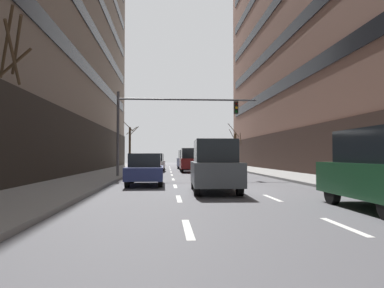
# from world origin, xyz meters

# --- Properties ---
(ground_plane) EXTENTS (120.00, 120.00, 0.00)m
(ground_plane) POSITION_xyz_m (0.00, 0.00, 0.00)
(ground_plane) COLOR #515156
(sidewalk_left) EXTENTS (3.62, 80.00, 0.14)m
(sidewalk_left) POSITION_xyz_m (-6.64, 0.00, 0.07)
(sidewalk_left) COLOR gray
(sidewalk_left) RESTS_ON ground
(sidewalk_right) EXTENTS (3.62, 80.00, 0.14)m
(sidewalk_right) POSITION_xyz_m (6.64, 0.00, 0.07)
(sidewalk_right) COLOR gray
(sidewalk_right) RESTS_ON ground
(lane_stripe_l1_s2) EXTENTS (0.16, 2.00, 0.01)m
(lane_stripe_l1_s2) POSITION_xyz_m (-1.61, -8.00, 0.00)
(lane_stripe_l1_s2) COLOR silver
(lane_stripe_l1_s2) RESTS_ON ground
(lane_stripe_l1_s3) EXTENTS (0.16, 2.00, 0.01)m
(lane_stripe_l1_s3) POSITION_xyz_m (-1.61, -3.00, 0.00)
(lane_stripe_l1_s3) COLOR silver
(lane_stripe_l1_s3) RESTS_ON ground
(lane_stripe_l1_s4) EXTENTS (0.16, 2.00, 0.01)m
(lane_stripe_l1_s4) POSITION_xyz_m (-1.61, 2.00, 0.00)
(lane_stripe_l1_s4) COLOR silver
(lane_stripe_l1_s4) RESTS_ON ground
(lane_stripe_l1_s5) EXTENTS (0.16, 2.00, 0.01)m
(lane_stripe_l1_s5) POSITION_xyz_m (-1.61, 7.00, 0.00)
(lane_stripe_l1_s5) COLOR silver
(lane_stripe_l1_s5) RESTS_ON ground
(lane_stripe_l1_s6) EXTENTS (0.16, 2.00, 0.01)m
(lane_stripe_l1_s6) POSITION_xyz_m (-1.61, 12.00, 0.00)
(lane_stripe_l1_s6) COLOR silver
(lane_stripe_l1_s6) RESTS_ON ground
(lane_stripe_l1_s7) EXTENTS (0.16, 2.00, 0.01)m
(lane_stripe_l1_s7) POSITION_xyz_m (-1.61, 17.00, 0.00)
(lane_stripe_l1_s7) COLOR silver
(lane_stripe_l1_s7) RESTS_ON ground
(lane_stripe_l1_s8) EXTENTS (0.16, 2.00, 0.01)m
(lane_stripe_l1_s8) POSITION_xyz_m (-1.61, 22.00, 0.00)
(lane_stripe_l1_s8) COLOR silver
(lane_stripe_l1_s8) RESTS_ON ground
(lane_stripe_l1_s9) EXTENTS (0.16, 2.00, 0.01)m
(lane_stripe_l1_s9) POSITION_xyz_m (-1.61, 27.00, 0.00)
(lane_stripe_l1_s9) COLOR silver
(lane_stripe_l1_s9) RESTS_ON ground
(lane_stripe_l1_s10) EXTENTS (0.16, 2.00, 0.01)m
(lane_stripe_l1_s10) POSITION_xyz_m (-1.61, 32.00, 0.00)
(lane_stripe_l1_s10) COLOR silver
(lane_stripe_l1_s10) RESTS_ON ground
(lane_stripe_l2_s2) EXTENTS (0.16, 2.00, 0.01)m
(lane_stripe_l2_s2) POSITION_xyz_m (1.61, -8.00, 0.00)
(lane_stripe_l2_s2) COLOR silver
(lane_stripe_l2_s2) RESTS_ON ground
(lane_stripe_l2_s3) EXTENTS (0.16, 2.00, 0.01)m
(lane_stripe_l2_s3) POSITION_xyz_m (1.61, -3.00, 0.00)
(lane_stripe_l2_s3) COLOR silver
(lane_stripe_l2_s3) RESTS_ON ground
(lane_stripe_l2_s4) EXTENTS (0.16, 2.00, 0.01)m
(lane_stripe_l2_s4) POSITION_xyz_m (1.61, 2.00, 0.00)
(lane_stripe_l2_s4) COLOR silver
(lane_stripe_l2_s4) RESTS_ON ground
(lane_stripe_l2_s5) EXTENTS (0.16, 2.00, 0.01)m
(lane_stripe_l2_s5) POSITION_xyz_m (1.61, 7.00, 0.00)
(lane_stripe_l2_s5) COLOR silver
(lane_stripe_l2_s5) RESTS_ON ground
(lane_stripe_l2_s6) EXTENTS (0.16, 2.00, 0.01)m
(lane_stripe_l2_s6) POSITION_xyz_m (1.61, 12.00, 0.00)
(lane_stripe_l2_s6) COLOR silver
(lane_stripe_l2_s6) RESTS_ON ground
(lane_stripe_l2_s7) EXTENTS (0.16, 2.00, 0.01)m
(lane_stripe_l2_s7) POSITION_xyz_m (1.61, 17.00, 0.00)
(lane_stripe_l2_s7) COLOR silver
(lane_stripe_l2_s7) RESTS_ON ground
(lane_stripe_l2_s8) EXTENTS (0.16, 2.00, 0.01)m
(lane_stripe_l2_s8) POSITION_xyz_m (1.61, 22.00, 0.00)
(lane_stripe_l2_s8) COLOR silver
(lane_stripe_l2_s8) RESTS_ON ground
(lane_stripe_l2_s9) EXTENTS (0.16, 2.00, 0.01)m
(lane_stripe_l2_s9) POSITION_xyz_m (1.61, 27.00, 0.00)
(lane_stripe_l2_s9) COLOR silver
(lane_stripe_l2_s9) RESTS_ON ground
(lane_stripe_l2_s10) EXTENTS (0.16, 2.00, 0.01)m
(lane_stripe_l2_s10) POSITION_xyz_m (1.61, 32.00, 0.00)
(lane_stripe_l2_s10) COLOR silver
(lane_stripe_l2_s10) RESTS_ON ground
(car_driving_0) EXTENTS (1.77, 4.18, 1.56)m
(car_driving_0) POSITION_xyz_m (-3.07, 2.67, 0.77)
(car_driving_0) COLOR black
(car_driving_0) RESTS_ON ground
(car_driving_1) EXTENTS (1.97, 4.39, 2.09)m
(car_driving_1) POSITION_xyz_m (-0.10, -0.88, 1.04)
(car_driving_1) COLOR black
(car_driving_1) RESTS_ON ground
(car_driving_2) EXTENTS (1.96, 4.29, 2.04)m
(car_driving_2) POSITION_xyz_m (0.12, 22.73, 1.02)
(car_driving_2) COLOR black
(car_driving_2) RESTS_ON ground
(car_driving_3) EXTENTS (2.03, 4.51, 1.67)m
(car_driving_3) POSITION_xyz_m (-3.15, 17.82, 0.82)
(car_driving_3) COLOR black
(car_driving_3) RESTS_ON ground
(car_driving_4) EXTENTS (1.85, 4.38, 2.12)m
(car_driving_4) POSITION_xyz_m (0.12, 16.77, 1.05)
(car_driving_4) COLOR black
(car_driving_4) RESTS_ON ground
(car_driving_5) EXTENTS (1.92, 4.39, 1.63)m
(car_driving_5) POSITION_xyz_m (-3.14, 24.54, 0.80)
(car_driving_5) COLOR black
(car_driving_5) RESTS_ON ground
(traffic_signal_0) EXTENTS (9.39, 0.35, 5.57)m
(traffic_signal_0) POSITION_xyz_m (-2.15, 8.75, 4.05)
(traffic_signal_0) COLOR #4C4C51
(traffic_signal_0) RESTS_ON sidewalk_left
(street_tree_0) EXTENTS (1.77, 1.78, 5.28)m
(street_tree_0) POSITION_xyz_m (-6.26, 26.97, 2.62)
(street_tree_0) COLOR #4C3823
(street_tree_0) RESTS_ON sidewalk_left
(street_tree_3) EXTENTS (1.82, 1.42, 5.19)m
(street_tree_3) POSITION_xyz_m (6.27, 27.55, 2.27)
(street_tree_3) COLOR #4C3823
(street_tree_3) RESTS_ON sidewalk_right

